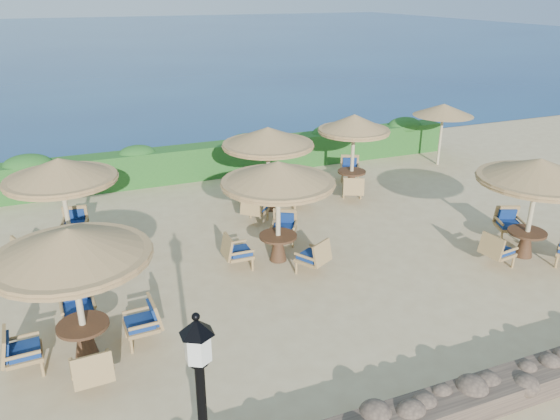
# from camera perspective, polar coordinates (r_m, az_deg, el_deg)

# --- Properties ---
(ground) EXTENTS (120.00, 120.00, 0.00)m
(ground) POSITION_cam_1_polar(r_m,az_deg,el_deg) (14.50, 3.94, -4.46)
(ground) COLOR #CAB380
(ground) RESTS_ON ground
(sea) EXTENTS (160.00, 160.00, 0.00)m
(sea) POSITION_cam_1_polar(r_m,az_deg,el_deg) (82.05, -18.92, 16.58)
(sea) COLOR navy
(sea) RESTS_ON ground
(hedge) EXTENTS (18.00, 0.90, 1.20)m
(hedge) POSITION_cam_1_polar(r_m,az_deg,el_deg) (20.53, -4.86, 5.46)
(hedge) COLOR #1A4E19
(hedge) RESTS_ON ground
(stone_wall) EXTENTS (15.00, 0.65, 0.44)m
(stone_wall) POSITION_cam_1_polar(r_m,az_deg,el_deg) (10.12, 20.30, -17.83)
(stone_wall) COLOR brown
(stone_wall) RESTS_ON ground
(extra_parasol) EXTENTS (2.30, 2.30, 2.41)m
(extra_parasol) POSITION_cam_1_polar(r_m,az_deg,el_deg) (22.04, 16.72, 9.99)
(extra_parasol) COLOR #CBBB8F
(extra_parasol) RESTS_ON ground
(cafe_set_0) EXTENTS (2.85, 2.85, 2.65)m
(cafe_set_0) POSITION_cam_1_polar(r_m,az_deg,el_deg) (10.43, -20.74, -5.92)
(cafe_set_0) COLOR #CBBB8F
(cafe_set_0) RESTS_ON ground
(cafe_set_1) EXTENTS (2.83, 2.83, 2.65)m
(cafe_set_1) POSITION_cam_1_polar(r_m,az_deg,el_deg) (13.32, -0.21, 2.09)
(cafe_set_1) COLOR #CBBB8F
(cafe_set_1) RESTS_ON ground
(cafe_set_2) EXTENTS (2.96, 2.96, 2.65)m
(cafe_set_2) POSITION_cam_1_polar(r_m,az_deg,el_deg) (14.94, 25.19, 2.29)
(cafe_set_2) COLOR #CBBB8F
(cafe_set_2) RESTS_ON ground
(cafe_set_3) EXTENTS (2.82, 2.82, 2.65)m
(cafe_set_3) POSITION_cam_1_polar(r_m,az_deg,el_deg) (14.60, -21.79, 2.24)
(cafe_set_3) COLOR #CBBB8F
(cafe_set_3) RESTS_ON ground
(cafe_set_4) EXTENTS (2.84, 2.84, 2.65)m
(cafe_set_4) POSITION_cam_1_polar(r_m,az_deg,el_deg) (16.59, -1.25, 6.17)
(cafe_set_4) COLOR #CBBB8F
(cafe_set_4) RESTS_ON ground
(cafe_set_5) EXTENTS (2.40, 2.82, 2.65)m
(cafe_set_5) POSITION_cam_1_polar(r_m,az_deg,el_deg) (18.44, 7.69, 7.66)
(cafe_set_5) COLOR #CBBB8F
(cafe_set_5) RESTS_ON ground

